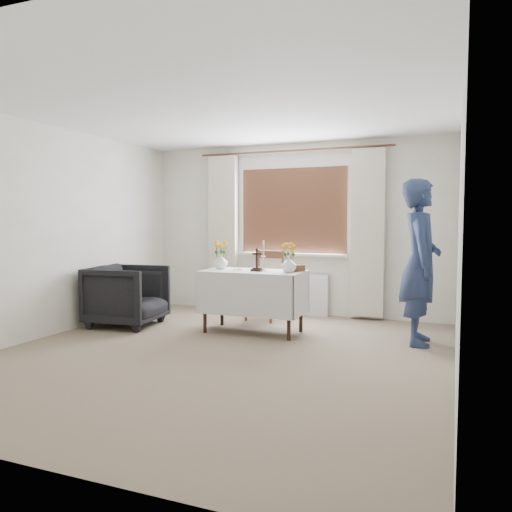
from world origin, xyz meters
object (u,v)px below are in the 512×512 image
Objects in this scene: armchair at (127,295)px; flower_vase_right at (289,264)px; flower_vase_left at (221,262)px; person at (420,262)px; altar_table at (253,302)px; wooden_cross at (257,260)px; wooden_chair at (265,285)px.

flower_vase_right is at bearing -90.21° from armchair.
flower_vase_left is (1.21, 0.31, 0.46)m from armchair.
person reaches higher than armchair.
altar_table is 0.67m from flower_vase_left.
wooden_cross reaches higher than flower_vase_right.
altar_table is 0.81m from wooden_chair.
wooden_chair is 3.39× the size of wooden_cross.
armchair is at bearing -139.51° from wooden_chair.
wooden_chair is at bearing 127.11° from flower_vase_right.
armchair is 3.67m from person.
wooden_chair is 5.13× the size of flower_vase_right.
armchair reaches higher than altar_table.
armchair is at bearing 90.35° from person.
wooden_chair reaches higher than altar_table.
flower_vase_left is (-0.53, 0.09, -0.05)m from wooden_cross.
person is at bearing -89.68° from armchair.
armchair is at bearing -171.54° from altar_table.
person is at bearing 7.31° from flower_vase_right.
wooden_chair is (-0.15, 0.79, 0.10)m from altar_table.
flower_vase_left is at bearing 86.33° from person.
altar_table is 0.67m from flower_vase_right.
wooden_chair reaches higher than flower_vase_right.
flower_vase_left is at bearing 174.90° from flower_vase_right.
person reaches higher than altar_table.
wooden_chair reaches higher than flower_vase_left.
person is at bearing 13.66° from wooden_cross.
altar_table is at bearing 161.62° from wooden_cross.
wooden_cross is (0.22, -0.83, 0.42)m from wooden_chair.
wooden_cross is (1.74, 0.22, 0.50)m from armchair.
altar_table is at bearing -87.75° from armchair.
person reaches higher than wooden_chair.
flower_vase_left is at bearing -81.91° from armchair.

